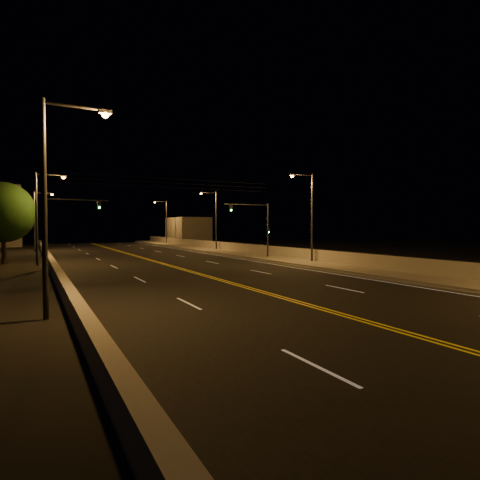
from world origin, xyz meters
name	(u,v)px	position (x,y,z in m)	size (l,w,h in m)	color
road	(202,275)	(0.00, 20.00, 0.01)	(18.00, 120.00, 0.02)	black
sidewalk	(323,266)	(10.80, 20.00, 0.15)	(3.60, 120.00, 0.30)	slate
curb	(304,268)	(8.93, 20.00, 0.07)	(0.14, 120.00, 0.15)	slate
parapet_wall	(338,257)	(12.45, 20.00, 0.80)	(0.30, 120.00, 1.00)	gray
jersey_barrier	(59,277)	(-9.21, 20.00, 0.40)	(0.45, 120.00, 0.80)	gray
distant_building_right	(188,231)	(16.50, 67.65, 2.55)	(6.00, 10.00, 5.11)	slate
parapet_rail	(338,251)	(12.45, 20.00, 1.33)	(0.06, 0.06, 120.00)	black
lane_markings	(202,275)	(0.00, 19.93, 0.02)	(17.32, 116.00, 0.00)	silver
streetlight_1	(309,212)	(11.49, 22.75, 4.75)	(2.55, 0.28, 8.13)	#2D2D33
streetlight_2	(214,216)	(11.49, 43.78, 4.75)	(2.55, 0.28, 8.13)	#2D2D33
streetlight_3	(165,219)	(11.49, 66.30, 4.75)	(2.55, 0.28, 8.13)	#2D2D33
streetlight_4	(53,191)	(-9.89, 10.23, 4.75)	(2.55, 0.28, 8.13)	#2D2D33
streetlight_5	(40,211)	(-9.89, 32.93, 4.75)	(2.55, 0.28, 8.13)	#2D2D33
streetlight_6	(37,216)	(-9.89, 54.90, 4.75)	(2.55, 0.28, 8.13)	#2D2D33
traffic_signal_right	(259,224)	(9.97, 29.04, 3.70)	(5.11, 0.31, 5.80)	#2D2D33
traffic_signal_left	(57,223)	(-8.77, 29.04, 3.70)	(5.11, 0.31, 5.80)	#2D2D33
overhead_wires	(162,183)	(0.00, 29.50, 7.40)	(22.00, 0.03, 0.83)	black
tree_0	(3,212)	(-12.88, 36.02, 4.70)	(5.51, 5.51, 7.46)	black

